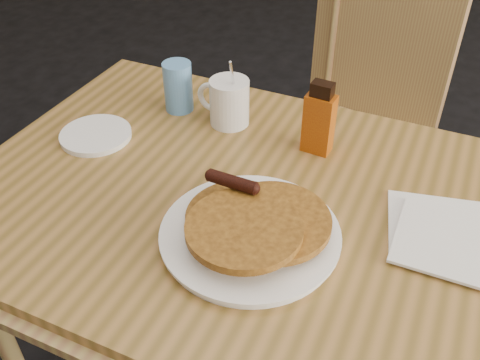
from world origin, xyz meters
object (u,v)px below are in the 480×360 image
at_px(chair_main_far, 364,102).
at_px(blue_tumbler, 178,87).
at_px(main_table, 263,216).
at_px(syrup_bottle, 319,120).
at_px(pancake_plate, 251,229).
at_px(coffee_mug, 228,101).

distance_m(chair_main_far, blue_tumbler, 0.66).
bearing_deg(main_table, blue_tumbler, 148.12).
xyz_separation_m(chair_main_far, syrup_bottle, (0.05, -0.54, 0.25)).
xyz_separation_m(main_table, syrup_bottle, (0.02, 0.20, 0.12)).
bearing_deg(pancake_plate, main_table, 105.47).
relative_size(chair_main_far, syrup_bottle, 6.10).
bearing_deg(coffee_mug, main_table, -27.22).
bearing_deg(main_table, syrup_bottle, 82.94).
height_order(chair_main_far, blue_tumbler, chair_main_far).
height_order(chair_main_far, pancake_plate, chair_main_far).
relative_size(main_table, chair_main_far, 1.31).
distance_m(syrup_bottle, blue_tumbler, 0.35).
relative_size(main_table, coffee_mug, 7.62).
bearing_deg(blue_tumbler, coffee_mug, 1.76).
height_order(chair_main_far, coffee_mug, chair_main_far).
bearing_deg(blue_tumbler, main_table, -31.88).
height_order(pancake_plate, syrup_bottle, syrup_bottle).
height_order(chair_main_far, syrup_bottle, chair_main_far).
relative_size(main_table, syrup_bottle, 7.98).
height_order(pancake_plate, blue_tumbler, blue_tumbler).
bearing_deg(coffee_mug, chair_main_far, 92.10).
xyz_separation_m(pancake_plate, coffee_mug, (-0.22, 0.31, 0.03)).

